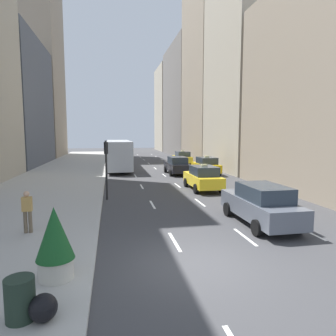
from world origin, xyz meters
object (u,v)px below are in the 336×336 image
at_px(taxi_lead, 206,166).
at_px(taxi_third, 182,158).
at_px(sedan_silver_behind, 261,204).
at_px(traffic_light_pole, 106,160).
at_px(city_bus, 119,154).
at_px(pedestrian_near_curb, 27,210).
at_px(sedan_black_near, 177,165).
at_px(planter_with_shrub, 55,242).
at_px(trash_can, 20,299).
at_px(taxi_second, 203,178).

height_order(taxi_lead, taxi_third, same).
relative_size(sedan_silver_behind, traffic_light_pole, 1.34).
relative_size(sedan_silver_behind, city_bus, 0.42).
distance_m(taxi_third, pedestrian_near_curb, 29.10).
distance_m(taxi_lead, traffic_light_pole, 13.82).
xyz_separation_m(sedan_black_near, traffic_light_pole, (-6.75, -10.56, 1.51)).
distance_m(sedan_silver_behind, planter_with_shrub, 8.86).
distance_m(taxi_lead, taxi_third, 10.14).
bearing_deg(traffic_light_pole, trash_can, -97.53).
bearing_deg(traffic_light_pole, planter_with_shrub, -96.57).
bearing_deg(taxi_second, traffic_light_pole, -163.83).
distance_m(taxi_third, traffic_light_pole, 22.23).
bearing_deg(sedan_black_near, taxi_lead, -13.72).
height_order(taxi_lead, trash_can, taxi_lead).
bearing_deg(trash_can, traffic_light_pole, 82.47).
bearing_deg(planter_with_shrub, pedestrian_near_curb, 112.80).
bearing_deg(pedestrian_near_curb, taxi_third, 64.58).
relative_size(taxi_second, sedan_silver_behind, 0.91).
height_order(city_bus, traffic_light_pole, traffic_light_pole).
distance_m(planter_with_shrub, traffic_light_pole, 10.55).
bearing_deg(taxi_second, taxi_lead, 70.53).
xyz_separation_m(taxi_lead, planter_with_shrub, (-10.75, -20.28, 0.27)).
distance_m(taxi_lead, pedestrian_near_curb, 20.41).
height_order(taxi_second, sedan_black_near, taxi_second).
distance_m(taxi_second, sedan_black_near, 8.60).
bearing_deg(pedestrian_near_curb, sedan_black_near, 60.06).
height_order(sedan_silver_behind, trash_can, sedan_silver_behind).
relative_size(taxi_lead, taxi_second, 1.00).
distance_m(sedan_black_near, trash_can, 24.19).
distance_m(taxi_second, pedestrian_near_curb, 12.71).
distance_m(taxi_second, sedan_silver_behind, 8.45).
relative_size(city_bus, pedestrian_near_curb, 7.04).
relative_size(taxi_lead, traffic_light_pole, 1.22).
bearing_deg(taxi_lead, planter_with_shrub, -117.92).
bearing_deg(taxi_second, sedan_black_near, 90.00).
xyz_separation_m(sedan_silver_behind, trash_can, (-8.35, -5.64, -0.31)).
xyz_separation_m(taxi_second, city_bus, (-5.61, 13.97, 0.91)).
bearing_deg(traffic_light_pole, city_bus, 85.91).
bearing_deg(planter_with_shrub, trash_can, -103.17).
distance_m(planter_with_shrub, pedestrian_near_curb, 4.49).
relative_size(taxi_lead, planter_with_shrub, 2.26).
relative_size(taxi_second, sedan_black_near, 0.94).
relative_size(planter_with_shrub, pedestrian_near_curb, 1.18).
xyz_separation_m(taxi_lead, taxi_third, (0.00, 10.14, 0.00)).
bearing_deg(traffic_light_pole, pedestrian_near_curb, -115.13).
bearing_deg(sedan_silver_behind, taxi_lead, 80.29).
xyz_separation_m(sedan_black_near, city_bus, (-5.61, 5.37, 0.89)).
bearing_deg(planter_with_shrub, city_bus, 84.93).
distance_m(sedan_black_near, traffic_light_pole, 12.62).
bearing_deg(taxi_third, city_bus, -154.09).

